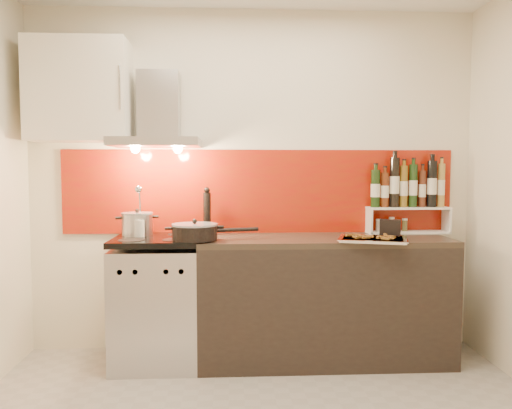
{
  "coord_description": "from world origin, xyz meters",
  "views": [
    {
      "loc": [
        -0.17,
        -2.45,
        1.39
      ],
      "look_at": [
        0.0,
        0.95,
        1.15
      ],
      "focal_mm": 35.0,
      "sensor_mm": 36.0,
      "label": 1
    }
  ],
  "objects": [
    {
      "name": "back_wall",
      "position": [
        0.0,
        1.4,
        1.3
      ],
      "size": [
        3.4,
        0.02,
        2.6
      ],
      "primitive_type": "cube",
      "color": "silver",
      "rests_on": "ground"
    },
    {
      "name": "utensil_jar",
      "position": [
        -0.83,
        1.12,
        1.01
      ],
      "size": [
        0.08,
        0.12,
        0.38
      ],
      "color": "silver",
      "rests_on": "range_stove"
    },
    {
      "name": "range_hood",
      "position": [
        -0.7,
        1.24,
        1.74
      ],
      "size": [
        0.62,
        0.5,
        0.61
      ],
      "color": "#B7B7BA",
      "rests_on": "back_wall"
    },
    {
      "name": "stock_pot",
      "position": [
        -0.86,
        1.21,
        0.99
      ],
      "size": [
        0.23,
        0.23,
        0.19
      ],
      "color": "#B7B7BA",
      "rests_on": "range_stove"
    },
    {
      "name": "range_stove",
      "position": [
        -0.7,
        1.1,
        0.44
      ],
      "size": [
        0.6,
        0.6,
        0.91
      ],
      "color": "#B7B7BA",
      "rests_on": "ground"
    },
    {
      "name": "saute_pan",
      "position": [
        -0.41,
        0.95,
        0.97
      ],
      "size": [
        0.6,
        0.31,
        0.15
      ],
      "color": "black",
      "rests_on": "range_stove"
    },
    {
      "name": "counter",
      "position": [
        0.5,
        1.1,
        0.45
      ],
      "size": [
        1.8,
        0.6,
        0.9
      ],
      "color": "black",
      "rests_on": "ground"
    },
    {
      "name": "upper_cabinet",
      "position": [
        -1.25,
        1.22,
        1.95
      ],
      "size": [
        0.7,
        0.35,
        0.72
      ],
      "primitive_type": "cube",
      "color": "white",
      "rests_on": "back_wall"
    },
    {
      "name": "baking_tray",
      "position": [
        0.8,
        0.89,
        0.92
      ],
      "size": [
        0.54,
        0.47,
        0.03
      ],
      "color": "silver",
      "rests_on": "counter"
    },
    {
      "name": "caddy_box",
      "position": [
        0.99,
        1.12,
        0.96
      ],
      "size": [
        0.16,
        0.11,
        0.13
      ],
      "primitive_type": "cube",
      "rotation": [
        0.0,
        0.0,
        -0.34
      ],
      "color": "black",
      "rests_on": "counter"
    },
    {
      "name": "backsplash",
      "position": [
        0.05,
        1.39,
        1.22
      ],
      "size": [
        3.0,
        0.02,
        0.64
      ],
      "primitive_type": "cube",
      "color": "#942608",
      "rests_on": "back_wall"
    },
    {
      "name": "pepper_mill",
      "position": [
        -0.35,
        1.27,
        1.07
      ],
      "size": [
        0.06,
        0.06,
        0.36
      ],
      "color": "black",
      "rests_on": "counter"
    },
    {
      "name": "step_shelf",
      "position": [
        1.18,
        1.31,
        1.18
      ],
      "size": [
        0.63,
        0.17,
        0.58
      ],
      "color": "white",
      "rests_on": "counter"
    }
  ]
}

